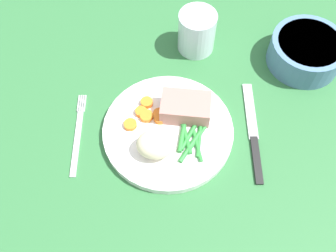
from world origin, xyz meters
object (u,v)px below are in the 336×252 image
at_px(knife, 253,134).
at_px(water_glass, 197,34).
at_px(salad_bowl, 306,51).
at_px(dinner_plate, 168,131).
at_px(meat_portion, 186,106).
at_px(fork, 78,134).

xyz_separation_m(knife, water_glass, (-0.10, 0.21, 0.03)).
relative_size(water_glass, salad_bowl, 0.60).
xyz_separation_m(dinner_plate, meat_portion, (0.03, 0.04, 0.03)).
height_order(dinner_plate, knife, dinner_plate).
height_order(dinner_plate, fork, dinner_plate).
height_order(knife, salad_bowl, salad_bowl).
distance_m(fork, knife, 0.31).
xyz_separation_m(fork, salad_bowl, (0.43, 0.17, 0.03)).
xyz_separation_m(dinner_plate, water_glass, (0.06, 0.20, 0.03)).
relative_size(fork, knife, 0.81).
distance_m(dinner_plate, knife, 0.15).
relative_size(meat_portion, salad_bowl, 0.61).
xyz_separation_m(meat_portion, knife, (0.12, -0.04, -0.03)).
relative_size(meat_portion, water_glass, 1.02).
relative_size(dinner_plate, meat_portion, 2.66).
height_order(meat_portion, knife, meat_portion).
height_order(dinner_plate, meat_portion, meat_portion).
bearing_deg(salad_bowl, water_glass, 169.41).
distance_m(water_glass, salad_bowl, 0.22).
distance_m(meat_portion, water_glass, 0.17).
height_order(water_glass, salad_bowl, water_glass).
bearing_deg(water_glass, fork, -136.78).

